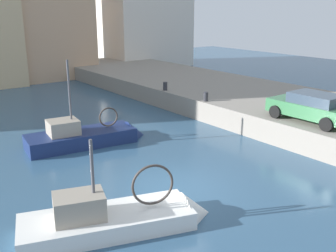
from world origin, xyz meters
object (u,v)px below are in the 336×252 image
at_px(mooring_bollard_mid, 206,97).
at_px(mooring_bollard_north, 165,86).
at_px(parked_car_green, 312,107).
at_px(fishing_boat_navy, 89,142).
at_px(fishing_boat_white, 121,225).

distance_m(mooring_bollard_mid, mooring_bollard_north, 4.00).
distance_m(parked_car_green, mooring_bollard_north, 10.36).
distance_m(fishing_boat_navy, parked_car_green, 11.10).
bearing_deg(fishing_boat_navy, parked_car_green, -37.49).
height_order(fishing_boat_white, mooring_bollard_north, fishing_boat_white).
bearing_deg(fishing_boat_navy, mooring_bollard_north, 25.77).
relative_size(fishing_boat_navy, parked_car_green, 1.50).
distance_m(fishing_boat_white, mooring_bollard_mid, 12.66).
bearing_deg(parked_car_green, mooring_bollard_north, 96.65).
height_order(fishing_boat_white, parked_car_green, fishing_boat_white).
bearing_deg(mooring_bollard_north, parked_car_green, -83.35).
bearing_deg(fishing_boat_white, mooring_bollard_mid, 35.69).
xyz_separation_m(fishing_boat_white, mooring_bollard_north, (10.22, 11.34, 1.36)).
distance_m(fishing_boat_white, fishing_boat_navy, 8.20).
relative_size(mooring_bollard_mid, mooring_bollard_north, 1.00).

